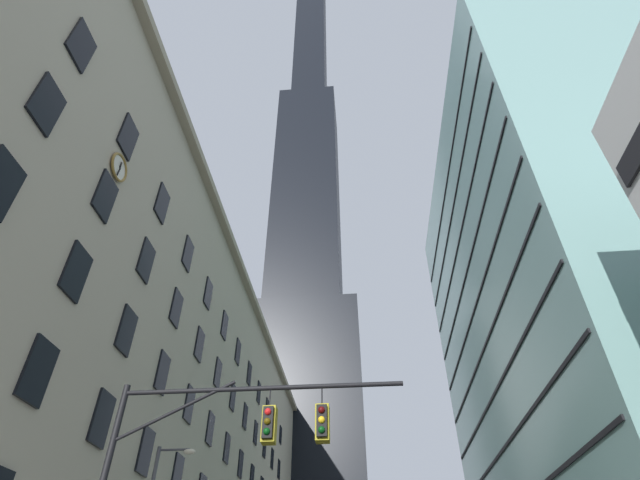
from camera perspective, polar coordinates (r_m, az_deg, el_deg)
station_building at (r=47.46m, az=-20.54°, el=-20.43°), size 17.02×70.58×28.74m
dark_skyscraper at (r=111.44m, az=-1.61°, el=-0.42°), size 22.02×22.02×233.84m
glass_office_midrise at (r=49.69m, az=27.64°, el=-7.91°), size 17.14×39.17×46.33m
traffic_signal_mast at (r=15.15m, az=-11.14°, el=-23.24°), size 8.75×0.63×7.05m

